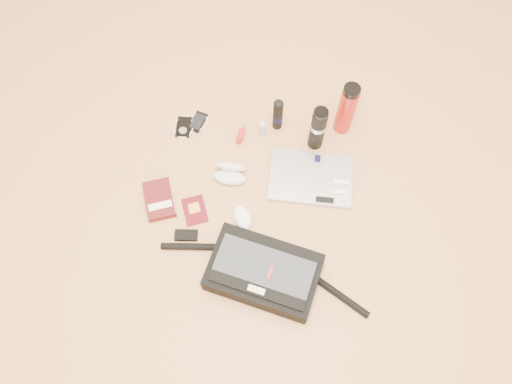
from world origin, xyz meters
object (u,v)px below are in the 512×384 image
(laptop, at_px, (311,178))
(book, at_px, (160,199))
(messenger_bag, at_px, (263,272))
(thermos_red, at_px, (346,109))
(thermos_black, at_px, (318,128))

(laptop, relative_size, book, 1.88)
(messenger_bag, xyz_separation_m, laptop, (0.20, 0.43, -0.04))
(book, xyz_separation_m, thermos_red, (0.78, 0.38, 0.13))
(messenger_bag, xyz_separation_m, book, (-0.44, 0.32, -0.04))
(messenger_bag, bearing_deg, thermos_red, 81.33)
(thermos_black, distance_m, thermos_red, 0.15)
(laptop, relative_size, thermos_black, 1.49)
(messenger_bag, xyz_separation_m, thermos_black, (0.22, 0.61, 0.07))
(laptop, xyz_separation_m, thermos_black, (0.02, 0.18, 0.11))
(laptop, height_order, thermos_red, thermos_red)
(book, height_order, thermos_red, thermos_red)
(thermos_red, bearing_deg, laptop, -118.58)
(laptop, relative_size, thermos_red, 1.30)
(messenger_bag, relative_size, thermos_black, 3.25)
(messenger_bag, bearing_deg, laptop, 82.56)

